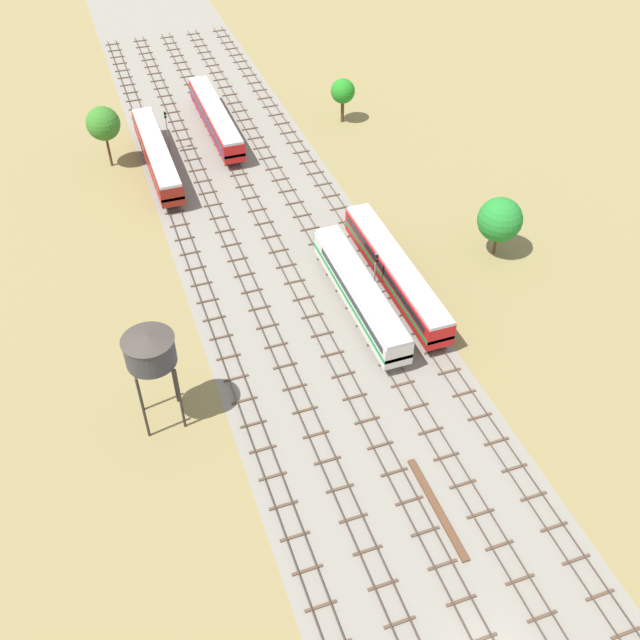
{
  "coord_description": "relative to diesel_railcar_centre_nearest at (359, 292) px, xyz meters",
  "views": [
    {
      "loc": [
        -18.29,
        -16.47,
        50.61
      ],
      "look_at": [
        0.0,
        35.13,
        1.5
      ],
      "focal_mm": 41.13,
      "sensor_mm": 36.0,
      "label": 1
    }
  ],
  "objects": [
    {
      "name": "ground_plane",
      "position": [
        -4.87,
        19.27,
        -2.6
      ],
      "size": [
        480.0,
        480.0,
        0.0
      ],
      "primitive_type": "plane",
      "color": "olive"
    },
    {
      "name": "ballast_bed",
      "position": [
        -4.87,
        19.27,
        -2.59
      ],
      "size": [
        23.5,
        176.0,
        0.01
      ],
      "primitive_type": "cube",
      "color": "gray",
      "rests_on": "ground"
    },
    {
      "name": "track_far_left",
      "position": [
        -14.62,
        20.27,
        -2.46
      ],
      "size": [
        2.4,
        126.0,
        0.29
      ],
      "color": "#47382D",
      "rests_on": "ground"
    },
    {
      "name": "track_left",
      "position": [
        -9.75,
        20.27,
        -2.46
      ],
      "size": [
        2.4,
        126.0,
        0.29
      ],
      "color": "#47382D",
      "rests_on": "ground"
    },
    {
      "name": "track_centre_left",
      "position": [
        -4.87,
        20.27,
        -2.46
      ],
      "size": [
        2.4,
        126.0,
        0.29
      ],
      "color": "#47382D",
      "rests_on": "ground"
    },
    {
      "name": "track_centre",
      "position": [
        0.0,
        20.27,
        -2.46
      ],
      "size": [
        2.4,
        126.0,
        0.29
      ],
      "color": "#47382D",
      "rests_on": "ground"
    },
    {
      "name": "track_centre_right",
      "position": [
        4.87,
        20.27,
        -2.46
      ],
      "size": [
        2.4,
        126.0,
        0.29
      ],
      "color": "#47382D",
      "rests_on": "ground"
    },
    {
      "name": "diesel_railcar_centre_nearest",
      "position": [
        0.0,
        0.0,
        0.0
      ],
      "size": [
        2.96,
        20.5,
        3.8
      ],
      "color": "beige",
      "rests_on": "ground"
    },
    {
      "name": "passenger_coach_centre_right_near",
      "position": [
        4.87,
        2.0,
        0.02
      ],
      "size": [
        2.96,
        22.0,
        3.8
      ],
      "color": "red",
      "rests_on": "ground"
    },
    {
      "name": "passenger_coach_far_left_mid",
      "position": [
        -14.62,
        35.3,
        0.02
      ],
      "size": [
        2.96,
        22.0,
        3.8
      ],
      "color": "maroon",
      "rests_on": "ground"
    },
    {
      "name": "passenger_coach_centre_left_midfar",
      "position": [
        -4.87,
        42.98,
        0.02
      ],
      "size": [
        2.96,
        22.0,
        3.8
      ],
      "color": "red",
      "rests_on": "ground"
    },
    {
      "name": "water_tower",
      "position": [
        -21.97,
        -7.77,
        5.96
      ],
      "size": [
        4.45,
        4.45,
        10.2
      ],
      "color": "#2D2826",
      "rests_on": "ground"
    },
    {
      "name": "signal_post_nearest",
      "position": [
        -12.19,
        40.37,
        1.12
      ],
      "size": [
        0.28,
        0.47,
        5.91
      ],
      "color": "gray",
      "rests_on": "ground"
    },
    {
      "name": "signal_post_near",
      "position": [
        2.44,
        1.7,
        0.96
      ],
      "size": [
        0.28,
        0.47,
        5.62
      ],
      "color": "gray",
      "rests_on": "ground"
    },
    {
      "name": "lineside_tree_0",
      "position": [
        13.56,
        40.56,
        2.08
      ],
      "size": [
        3.51,
        3.51,
        6.49
      ],
      "color": "#4C331E",
      "rests_on": "ground"
    },
    {
      "name": "lineside_tree_1",
      "position": [
        -20.4,
        38.99,
        3.53
      ],
      "size": [
        4.39,
        4.39,
        8.34
      ],
      "color": "#4C331E",
      "rests_on": "ground"
    },
    {
      "name": "lineside_tree_2",
      "position": [
        18.44,
        4.23,
        1.98
      ],
      "size": [
        5.05,
        5.05,
        7.1
      ],
      "color": "#4C331E",
      "rests_on": "ground"
    },
    {
      "name": "spare_rail_bundle",
      "position": [
        -3.06,
        -24.61,
        -2.48
      ],
      "size": [
        0.6,
        10.0,
        0.24
      ],
      "primitive_type": "cube",
      "color": "brown",
      "rests_on": "ground"
    }
  ]
}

